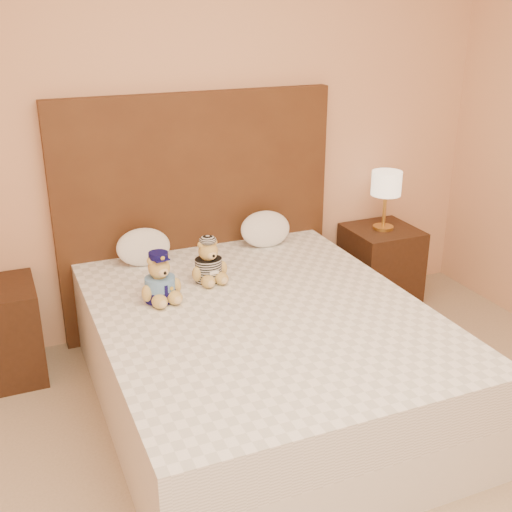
{
  "coord_description": "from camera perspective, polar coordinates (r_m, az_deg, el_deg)",
  "views": [
    {
      "loc": [
        -1.15,
        -1.46,
        2.0
      ],
      "look_at": [
        0.08,
        1.45,
        0.74
      ],
      "focal_mm": 45.0,
      "sensor_mm": 36.0,
      "label": 1
    }
  ],
  "objects": [
    {
      "name": "bed",
      "position": [
        3.37,
        0.46,
        -8.94
      ],
      "size": [
        1.6,
        2.0,
        0.55
      ],
      "color": "white",
      "rests_on": "ground"
    },
    {
      "name": "lamp",
      "position": [
        4.37,
        11.5,
        6.1
      ],
      "size": [
        0.2,
        0.2,
        0.4
      ],
      "color": "gold",
      "rests_on": "nightstand_right"
    },
    {
      "name": "pillow_right",
      "position": [
        4.04,
        0.84,
        2.56
      ],
      "size": [
        0.33,
        0.21,
        0.23
      ],
      "primitive_type": "ellipsoid",
      "color": "white",
      "rests_on": "bed"
    },
    {
      "name": "headboard",
      "position": [
        4.04,
        -5.22,
        3.73
      ],
      "size": [
        1.75,
        0.08,
        1.5
      ],
      "primitive_type": "cube",
      "color": "#4C2C17",
      "rests_on": "ground"
    },
    {
      "name": "teddy_police",
      "position": [
        3.31,
        -8.57,
        -1.87
      ],
      "size": [
        0.27,
        0.26,
        0.27
      ],
      "primitive_type": null,
      "rotation": [
        0.0,
        0.0,
        0.19
      ],
      "color": "tan",
      "rests_on": "bed"
    },
    {
      "name": "room_walls",
      "position": [
        2.24,
        8.45,
        16.68
      ],
      "size": [
        4.04,
        4.52,
        2.72
      ],
      "color": "#DFA279",
      "rests_on": "ground"
    },
    {
      "name": "pillow_left",
      "position": [
        3.81,
        -9.99,
        0.94
      ],
      "size": [
        0.32,
        0.21,
        0.23
      ],
      "primitive_type": "ellipsoid",
      "color": "white",
      "rests_on": "bed"
    },
    {
      "name": "teddy_prisoner",
      "position": [
        3.52,
        -4.26,
        -0.4
      ],
      "size": [
        0.25,
        0.24,
        0.25
      ],
      "primitive_type": null,
      "rotation": [
        0.0,
        0.0,
        0.13
      ],
      "color": "tan",
      "rests_on": "bed"
    },
    {
      "name": "nightstand_right",
      "position": [
        4.55,
        10.97,
        -0.87
      ],
      "size": [
        0.45,
        0.45,
        0.55
      ],
      "primitive_type": "cube",
      "color": "#341D10",
      "rests_on": "ground"
    }
  ]
}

